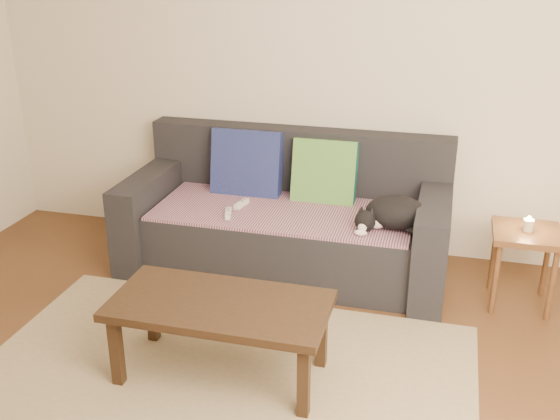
{
  "coord_description": "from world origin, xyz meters",
  "views": [
    {
      "loc": [
        0.99,
        -2.33,
        2.02
      ],
      "look_at": [
        0.05,
        1.2,
        0.55
      ],
      "focal_mm": 42.0,
      "sensor_mm": 36.0,
      "label": 1
    }
  ],
  "objects_px": {
    "sofa": "(287,223)",
    "side_table": "(525,244)",
    "coffee_table": "(220,311)",
    "cat": "(394,213)",
    "wii_remote_a": "(228,213)",
    "wii_remote_b": "(241,204)"
  },
  "relations": [
    {
      "from": "cat",
      "to": "coffee_table",
      "type": "relative_size",
      "value": 0.43
    },
    {
      "from": "cat",
      "to": "coffee_table",
      "type": "xyz_separation_m",
      "value": [
        -0.72,
        -1.08,
        -0.16
      ]
    },
    {
      "from": "sofa",
      "to": "side_table",
      "type": "relative_size",
      "value": 4.35
    },
    {
      "from": "cat",
      "to": "side_table",
      "type": "distance_m",
      "value": 0.79
    },
    {
      "from": "sofa",
      "to": "side_table",
      "type": "height_order",
      "value": "sofa"
    },
    {
      "from": "wii_remote_a",
      "to": "sofa",
      "type": "bearing_deg",
      "value": -63.95
    },
    {
      "from": "sofa",
      "to": "cat",
      "type": "xyz_separation_m",
      "value": [
        0.71,
        -0.21,
        0.23
      ]
    },
    {
      "from": "sofa",
      "to": "cat",
      "type": "height_order",
      "value": "sofa"
    },
    {
      "from": "sofa",
      "to": "coffee_table",
      "type": "height_order",
      "value": "sofa"
    },
    {
      "from": "wii_remote_b",
      "to": "wii_remote_a",
      "type": "bearing_deg",
      "value": -177.68
    },
    {
      "from": "sofa",
      "to": "side_table",
      "type": "distance_m",
      "value": 1.5
    },
    {
      "from": "wii_remote_b",
      "to": "side_table",
      "type": "distance_m",
      "value": 1.77
    },
    {
      "from": "sofa",
      "to": "coffee_table",
      "type": "distance_m",
      "value": 1.3
    },
    {
      "from": "sofa",
      "to": "cat",
      "type": "bearing_deg",
      "value": -16.58
    },
    {
      "from": "sofa",
      "to": "coffee_table",
      "type": "xyz_separation_m",
      "value": [
        -0.01,
        -1.3,
        0.06
      ]
    },
    {
      "from": "wii_remote_a",
      "to": "side_table",
      "type": "distance_m",
      "value": 1.81
    },
    {
      "from": "cat",
      "to": "wii_remote_a",
      "type": "height_order",
      "value": "cat"
    },
    {
      "from": "cat",
      "to": "sofa",
      "type": "bearing_deg",
      "value": 167.01
    },
    {
      "from": "cat",
      "to": "coffee_table",
      "type": "distance_m",
      "value": 1.31
    },
    {
      "from": "cat",
      "to": "wii_remote_a",
      "type": "xyz_separation_m",
      "value": [
        -1.03,
        -0.07,
        -0.08
      ]
    },
    {
      "from": "sofa",
      "to": "side_table",
      "type": "xyz_separation_m",
      "value": [
        1.49,
        -0.15,
        0.09
      ]
    },
    {
      "from": "side_table",
      "to": "coffee_table",
      "type": "height_order",
      "value": "side_table"
    }
  ]
}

